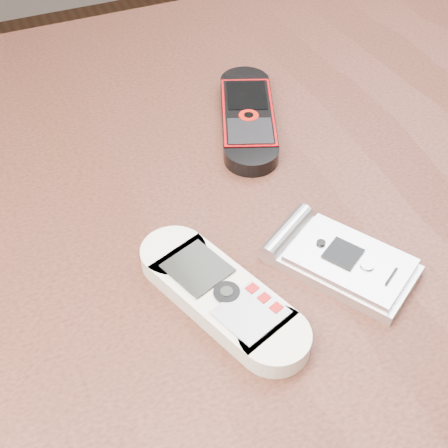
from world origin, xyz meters
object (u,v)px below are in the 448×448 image
at_px(nokia_white, 221,295).
at_px(motorola_razr, 346,262).
at_px(table, 219,314).
at_px(nokia_black_red, 248,116).

height_order(nokia_white, motorola_razr, same).
relative_size(nokia_white, motorola_razr, 1.35).
distance_m(nokia_white, motorola_razr, 0.10).
xyz_separation_m(table, nokia_black_red, (0.08, 0.13, 0.11)).
bearing_deg(motorola_razr, nokia_white, 143.57).
bearing_deg(motorola_razr, table, 103.98).
height_order(table, motorola_razr, motorola_razr).
bearing_deg(nokia_white, motorola_razr, -24.80).
relative_size(table, nokia_white, 7.79).
bearing_deg(nokia_black_red, nokia_white, -98.23).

